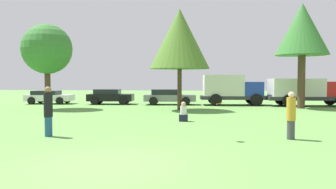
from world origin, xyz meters
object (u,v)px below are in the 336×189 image
object	(u,v)px
tree_2	(302,30)
parked_car_white	(49,97)
delivery_truck_blue	(230,89)
frisbee	(220,103)
parked_car_grey	(169,96)
tree_0	(47,49)
person_thrower	(48,111)
person_catcher	(291,115)
delivery_truck_red	(307,90)
bystander_sitting	(183,113)
parked_car_black	(110,96)
tree_1	(180,39)

from	to	relation	value
tree_2	parked_car_white	world-z (taller)	tree_2
parked_car_white	delivery_truck_blue	size ratio (longest dim) A/B	0.76
frisbee	parked_car_grey	distance (m)	17.12
tree_0	parked_car_white	bearing A→B (deg)	114.20
person_thrower	tree_0	size ratio (longest dim) A/B	0.30
person_catcher	parked_car_grey	size ratio (longest dim) A/B	0.38
tree_2	parked_car_grey	world-z (taller)	tree_2
person_catcher	tree_2	bearing A→B (deg)	-109.11
person_catcher	delivery_truck_blue	bearing A→B (deg)	-89.35
delivery_truck_blue	delivery_truck_red	size ratio (longest dim) A/B	0.81
bystander_sitting	parked_car_black	bearing A→B (deg)	120.94
tree_0	parked_car_white	distance (m)	6.63
parked_car_grey	delivery_truck_red	world-z (taller)	delivery_truck_red
person_catcher	parked_car_black	size ratio (longest dim) A/B	0.42
person_catcher	parked_car_black	world-z (taller)	person_catcher
frisbee	bystander_sitting	bearing A→B (deg)	105.93
tree_0	parked_car_grey	bearing A→B (deg)	30.83
person_catcher	tree_2	distance (m)	14.97
parked_car_grey	delivery_truck_blue	distance (m)	5.23
tree_0	delivery_truck_red	size ratio (longest dim) A/B	0.92
bystander_sitting	delivery_truck_red	bearing A→B (deg)	49.63
tree_1	delivery_truck_blue	xyz separation A→B (m)	(3.97, 5.30, -3.56)
parked_car_white	parked_car_black	world-z (taller)	parked_car_black
tree_0	tree_1	bearing A→B (deg)	-1.30
parked_car_grey	delivery_truck_blue	xyz separation A→B (m)	(5.19, 0.07, 0.67)
bystander_sitting	tree_0	bearing A→B (deg)	147.38
tree_2	parked_car_black	xyz separation A→B (m)	(-15.23, 2.92, -5.06)
frisbee	delivery_truck_blue	world-z (taller)	delivery_truck_blue
tree_0	person_thrower	bearing A→B (deg)	-64.74
parked_car_black	delivery_truck_red	world-z (taller)	delivery_truck_red
tree_1	delivery_truck_blue	distance (m)	7.52
frisbee	parked_car_white	distance (m)	21.86
frisbee	tree_1	size ratio (longest dim) A/B	0.04
tree_2	delivery_truck_blue	distance (m)	7.20
tree_2	tree_0	bearing A→B (deg)	-173.41
person_catcher	tree_0	world-z (taller)	tree_0
tree_1	tree_2	world-z (taller)	tree_2
tree_0	tree_1	xyz separation A→B (m)	(9.62, -0.22, 0.62)
person_thrower	bystander_sitting	size ratio (longest dim) A/B	1.86
person_thrower	person_catcher	size ratio (longest dim) A/B	1.10
frisbee	bystander_sitting	size ratio (longest dim) A/B	0.26
tree_0	parked_car_white	world-z (taller)	tree_0
tree_2	delivery_truck_red	bearing A→B (deg)	64.73
person_catcher	parked_car_white	size ratio (longest dim) A/B	0.41
person_thrower	parked_car_grey	xyz separation A→B (m)	(2.94, 16.57, -0.25)
delivery_truck_red	person_catcher	bearing A→B (deg)	-112.14
tree_2	parked_car_white	xyz separation A→B (m)	(-20.74, 2.90, -5.12)
frisbee	parked_car_grey	xyz separation A→B (m)	(-3.29, 16.79, -0.58)
person_catcher	delivery_truck_blue	world-z (taller)	delivery_truck_blue
bystander_sitting	tree_0	world-z (taller)	tree_0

